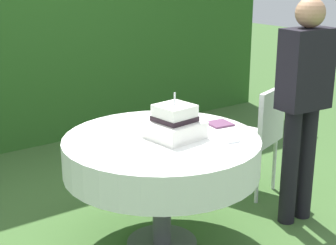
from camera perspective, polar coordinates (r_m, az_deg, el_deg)
name	(u,v)px	position (r m, az deg, el deg)	size (l,w,h in m)	color
ground_plane	(162,244)	(3.55, -0.68, -13.33)	(20.00, 20.00, 0.00)	#3D602D
foliage_hedge	(9,5)	(5.44, -17.25, 12.36)	(6.15, 0.60, 2.82)	#28561E
cake_table	(162,155)	(3.27, -0.72, -3.64)	(1.25, 1.25, 0.76)	#4C4C51
wedding_cake	(175,123)	(3.21, 0.74, -0.04)	(0.34, 0.34, 0.29)	white
serving_plate_near	(230,139)	(3.21, 6.87, -1.85)	(0.13, 0.13, 0.01)	white
serving_plate_far	(139,119)	(3.60, -3.27, 0.37)	(0.14, 0.14, 0.01)	white
serving_plate_left	(166,120)	(3.56, -0.22, 0.23)	(0.12, 0.12, 0.01)	white
napkin_stack	(220,124)	(3.51, 5.75, -0.14)	(0.15, 0.15, 0.01)	#603856
garden_chair	(259,131)	(4.13, 10.08, -0.90)	(0.51, 0.51, 0.89)	white
standing_person	(304,97)	(3.65, 14.84, 2.74)	(0.37, 0.23, 1.60)	black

